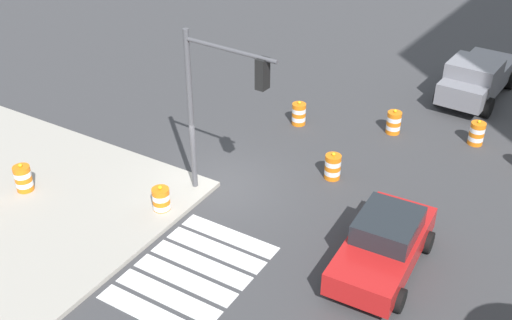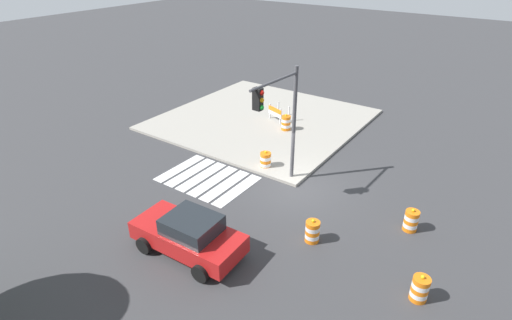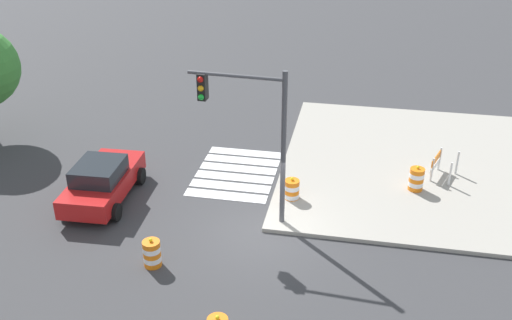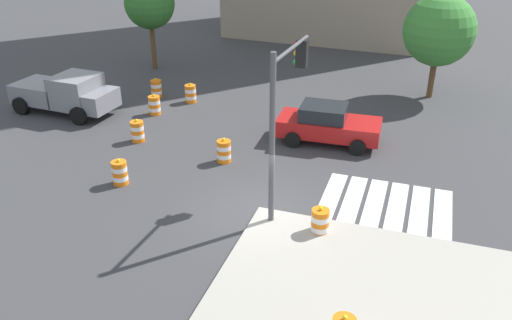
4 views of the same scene
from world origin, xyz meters
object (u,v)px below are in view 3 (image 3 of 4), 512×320
object	(u,v)px
construction_barricade	(440,163)
sports_car	(102,181)
traffic_light_pole	(250,119)
traffic_barrel_median_far	(292,191)
traffic_barrel_crosswalk_end	(152,253)
traffic_barrel_on_sidewalk	(416,179)

from	to	relation	value
construction_barricade	sports_car	bearing A→B (deg)	107.86
sports_car	traffic_light_pole	size ratio (longest dim) A/B	0.79
sports_car	traffic_light_pole	distance (m)	6.49
traffic_light_pole	traffic_barrel_median_far	bearing A→B (deg)	-38.80
traffic_barrel_crosswalk_end	traffic_light_pole	xyz separation A→B (m)	(3.12, -2.51, 3.46)
sports_car	traffic_barrel_crosswalk_end	size ratio (longest dim) A/B	4.28
sports_car	construction_barricade	world-z (taller)	sports_car
traffic_barrel_crosswalk_end	sports_car	bearing A→B (deg)	42.44
sports_car	traffic_barrel_on_sidewalk	xyz separation A→B (m)	(2.75, -11.53, -0.21)
traffic_barrel_median_far	traffic_light_pole	bearing A→B (deg)	141.20
traffic_barrel_median_far	traffic_barrel_on_sidewalk	distance (m)	4.83
traffic_barrel_crosswalk_end	traffic_light_pole	size ratio (longest dim) A/B	0.19
traffic_barrel_crosswalk_end	traffic_barrel_on_sidewalk	xyz separation A→B (m)	(6.23, -8.36, 0.15)
sports_car	traffic_barrel_median_far	bearing A→B (deg)	-80.07
sports_car	traffic_barrel_crosswalk_end	distance (m)	4.72
traffic_barrel_median_far	construction_barricade	bearing A→B (deg)	-63.12
traffic_barrel_median_far	construction_barricade	distance (m)	6.22
traffic_barrel_crosswalk_end	construction_barricade	bearing A→B (deg)	-51.18
traffic_barrel_crosswalk_end	construction_barricade	size ratio (longest dim) A/B	0.72
traffic_barrel_crosswalk_end	construction_barricade	xyz separation A→B (m)	(7.50, -9.32, 0.27)
traffic_barrel_median_far	traffic_light_pole	xyz separation A→B (m)	(-1.57, 1.26, 3.46)
traffic_barrel_median_far	traffic_barrel_on_sidewalk	world-z (taller)	traffic_barrel_on_sidewalk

